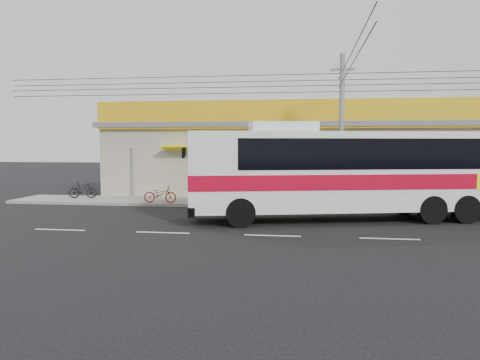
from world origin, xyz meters
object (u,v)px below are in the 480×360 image
at_px(coach_bus, 352,168).
at_px(utility_pole, 342,82).
at_px(motorbike_dark, 83,190).
at_px(motorbike_red, 160,194).

distance_m(coach_bus, utility_pole, 4.89).
distance_m(coach_bus, motorbike_dark, 15.40).
relative_size(motorbike_red, motorbike_dark, 1.11).
bearing_deg(motorbike_dark, motorbike_red, -118.53).
height_order(motorbike_red, utility_pole, utility_pole).
relative_size(coach_bus, utility_pole, 0.40).
bearing_deg(coach_bus, utility_pole, 81.56).
bearing_deg(motorbike_red, coach_bus, -110.93).
height_order(coach_bus, motorbike_red, coach_bus).
bearing_deg(motorbike_dark, coach_bus, -120.87).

